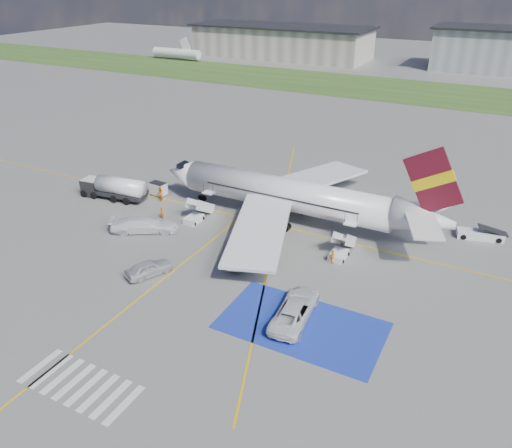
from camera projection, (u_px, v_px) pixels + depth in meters
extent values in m
plane|color=#60605E|center=(226.00, 274.00, 50.34)|extent=(400.00, 400.00, 0.00)
cube|color=#2D4C1E|center=(420.00, 92.00, 125.20)|extent=(400.00, 30.00, 0.01)
cube|color=gold|center=(277.00, 226.00, 59.79)|extent=(120.00, 0.20, 0.01)
cube|color=gold|center=(120.00, 313.00, 44.53)|extent=(0.20, 60.00, 0.01)
cube|color=gold|center=(277.00, 226.00, 59.79)|extent=(20.71, 56.45, 0.01)
cube|color=#1A309F|center=(302.00, 325.00, 43.03)|extent=(14.00, 8.00, 0.01)
cube|color=silver|center=(40.00, 366.00, 38.64)|extent=(0.60, 4.00, 0.01)
cube|color=silver|center=(51.00, 371.00, 38.14)|extent=(0.60, 4.00, 0.01)
cube|color=silver|center=(63.00, 376.00, 37.64)|extent=(0.60, 4.00, 0.01)
cube|color=silver|center=(74.00, 382.00, 37.14)|extent=(0.60, 4.00, 0.01)
cube|color=silver|center=(86.00, 387.00, 36.65)|extent=(0.60, 4.00, 0.01)
cube|color=silver|center=(99.00, 393.00, 36.15)|extent=(0.60, 4.00, 0.01)
cube|color=silver|center=(111.00, 399.00, 35.65)|extent=(0.60, 4.00, 0.01)
cube|color=silver|center=(124.00, 405.00, 35.15)|extent=(0.60, 4.00, 0.01)
cube|color=gray|center=(281.00, 42.00, 173.34)|extent=(60.00, 22.00, 10.00)
cylinder|color=silver|center=(285.00, 194.00, 59.82)|extent=(26.00, 3.90, 3.90)
cone|color=silver|center=(182.00, 173.00, 66.05)|extent=(4.00, 3.90, 3.90)
cube|color=black|center=(185.00, 166.00, 65.32)|extent=(1.67, 1.90, 0.82)
cone|color=silver|center=(424.00, 219.00, 52.92)|extent=(6.50, 3.90, 3.90)
cube|color=silver|center=(260.00, 229.00, 52.98)|extent=(9.86, 15.95, 1.40)
cube|color=silver|center=(318.00, 177.00, 66.38)|extent=(9.86, 15.95, 1.40)
cylinder|color=#38383A|center=(264.00, 228.00, 56.32)|extent=(3.40, 2.10, 2.10)
cylinder|color=#38383A|center=(303.00, 193.00, 65.15)|extent=(3.40, 2.10, 2.10)
cube|color=#560E1A|center=(433.00, 181.00, 50.79)|extent=(6.62, 0.30, 7.45)
cube|color=yellow|center=(433.00, 181.00, 50.79)|extent=(4.36, 0.40, 3.08)
cube|color=silver|center=(424.00, 226.00, 49.83)|extent=(4.73, 5.95, 0.49)
cube|color=silver|center=(436.00, 203.00, 54.87)|extent=(4.73, 5.95, 0.49)
cube|color=black|center=(278.00, 197.00, 58.12)|extent=(19.50, 0.04, 0.18)
cube|color=black|center=(292.00, 186.00, 61.21)|extent=(19.50, 0.04, 0.18)
cube|color=silver|center=(200.00, 206.00, 61.38)|extent=(1.40, 3.73, 2.32)
cube|color=silver|center=(208.00, 193.00, 62.40)|extent=(1.40, 1.00, 0.12)
cylinder|color=black|center=(203.00, 188.00, 62.44)|extent=(0.06, 0.06, 1.10)
cylinder|color=black|center=(213.00, 190.00, 61.86)|extent=(0.06, 0.06, 1.10)
cube|color=silver|center=(194.00, 219.00, 60.62)|extent=(1.60, 2.40, 0.70)
cube|color=silver|center=(344.00, 240.00, 53.70)|extent=(1.40, 3.73, 2.32)
cube|color=silver|center=(351.00, 224.00, 54.72)|extent=(1.40, 1.00, 0.12)
cylinder|color=black|center=(345.00, 218.00, 54.76)|extent=(0.06, 0.06, 1.10)
cylinder|color=black|center=(357.00, 221.00, 54.18)|extent=(0.06, 0.06, 1.10)
cube|color=silver|center=(338.00, 255.00, 52.94)|extent=(1.60, 2.40, 0.70)
cube|color=black|center=(92.00, 187.00, 67.53)|extent=(2.50, 2.50, 2.27)
cylinder|color=silver|center=(120.00, 186.00, 65.64)|extent=(6.91, 2.99, 2.27)
cube|color=black|center=(121.00, 194.00, 66.16)|extent=(6.91, 2.99, 0.49)
cube|color=silver|center=(158.00, 189.00, 67.53)|extent=(2.32, 1.50, 1.55)
cube|color=black|center=(158.00, 183.00, 67.15)|extent=(2.20, 1.38, 0.13)
cube|color=silver|center=(480.00, 235.00, 56.88)|extent=(5.28, 2.92, 0.84)
cube|color=black|center=(493.00, 230.00, 56.30)|extent=(3.49, 2.06, 0.93)
imported|color=#A6A8AD|center=(149.00, 268.00, 49.79)|extent=(3.74, 5.08, 1.61)
imported|color=silver|center=(238.00, 255.00, 51.99)|extent=(3.53, 5.24, 1.63)
imported|color=silver|center=(295.00, 307.00, 43.54)|extent=(3.33, 6.23, 2.25)
imported|color=silver|center=(144.00, 223.00, 57.98)|extent=(6.28, 4.94, 2.30)
imported|color=#EB5F0C|center=(162.00, 213.00, 61.09)|extent=(0.66, 0.56, 1.54)
imported|color=orange|center=(160.00, 194.00, 65.90)|extent=(0.99, 1.12, 1.91)
imported|color=orange|center=(332.00, 257.00, 51.81)|extent=(0.40, 0.92, 1.56)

